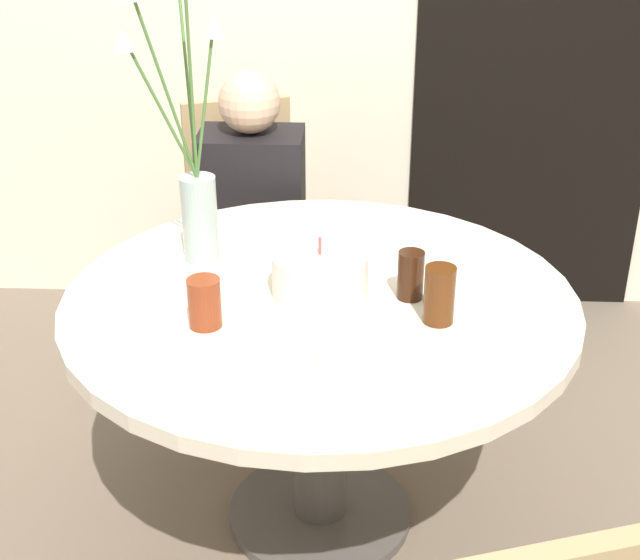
# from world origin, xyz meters

# --- Properties ---
(ground_plane) EXTENTS (16.00, 16.00, 0.00)m
(ground_plane) POSITION_xyz_m (0.00, 0.00, 0.00)
(ground_plane) COLOR #6B5B4C
(doorway_panel) EXTENTS (0.90, 0.01, 2.05)m
(doorway_panel) POSITION_xyz_m (0.74, 1.34, 1.02)
(doorway_panel) COLOR black
(doorway_panel) RESTS_ON ground_plane
(dining_table) EXTENTS (1.27, 1.27, 0.71)m
(dining_table) POSITION_xyz_m (0.00, 0.00, 0.57)
(dining_table) COLOR beige
(dining_table) RESTS_ON ground_plane
(chair_right_flank) EXTENTS (0.50, 0.50, 0.90)m
(chair_right_flank) POSITION_xyz_m (-0.31, 0.97, 0.51)
(chair_right_flank) COLOR tan
(chair_right_flank) RESTS_ON ground_plane
(birthday_cake) EXTENTS (0.24, 0.24, 0.15)m
(birthday_cake) POSITION_xyz_m (-0.00, 0.00, 0.76)
(birthday_cake) COLOR white
(birthday_cake) RESTS_ON dining_table
(flower_vase) EXTENTS (0.25, 0.30, 0.78)m
(flower_vase) POSITION_xyz_m (-0.34, 0.20, 0.99)
(flower_vase) COLOR #9EB2AD
(flower_vase) RESTS_ON dining_table
(side_plate) EXTENTS (0.16, 0.16, 0.01)m
(side_plate) POSITION_xyz_m (0.08, -0.29, 0.71)
(side_plate) COLOR silver
(side_plate) RESTS_ON dining_table
(drink_glass_0) EXTENTS (0.06, 0.06, 0.12)m
(drink_glass_0) POSITION_xyz_m (0.22, -0.01, 0.77)
(drink_glass_0) COLOR #33190C
(drink_glass_0) RESTS_ON dining_table
(drink_glass_1) EXTENTS (0.08, 0.08, 0.12)m
(drink_glass_1) POSITION_xyz_m (-0.26, -0.17, 0.77)
(drink_glass_1) COLOR maroon
(drink_glass_1) RESTS_ON dining_table
(drink_glass_2) EXTENTS (0.07, 0.07, 0.14)m
(drink_glass_2) POSITION_xyz_m (0.28, -0.12, 0.78)
(drink_glass_2) COLOR #51280F
(drink_glass_2) RESTS_ON dining_table
(person_woman) EXTENTS (0.34, 0.24, 1.06)m
(person_woman) POSITION_xyz_m (-0.26, 0.82, 0.50)
(person_woman) COLOR #383333
(person_woman) RESTS_ON ground_plane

